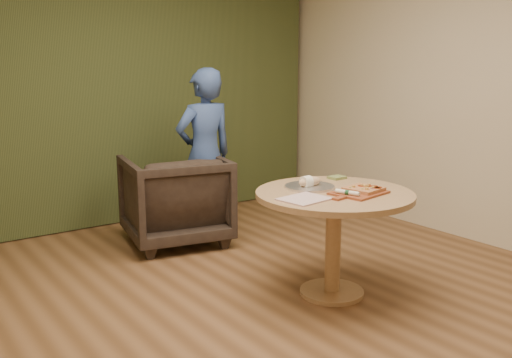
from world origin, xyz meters
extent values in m
cube|color=brown|center=(0.00, 0.00, -0.01)|extent=(5.00, 6.00, 0.02)
cube|color=beige|center=(0.00, 3.01, 1.40)|extent=(5.00, 0.02, 2.80)
cube|color=#303B1A|center=(0.00, 2.90, 1.40)|extent=(4.80, 0.14, 2.78)
cylinder|color=tan|center=(0.58, 0.23, 0.01)|extent=(0.46, 0.46, 0.03)
cylinder|color=tan|center=(0.58, 0.23, 0.35)|extent=(0.11, 0.11, 0.68)
cylinder|color=tan|center=(0.58, 0.23, 0.73)|extent=(1.09, 1.09, 0.04)
cube|color=brown|center=(0.67, 0.09, 0.76)|extent=(0.39, 0.34, 0.01)
cube|color=brown|center=(0.45, 0.05, 0.76)|extent=(0.11, 0.07, 0.01)
cube|color=#BD7E4A|center=(0.72, 0.09, 0.78)|extent=(0.25, 0.25, 0.02)
cylinder|color=maroon|center=(0.77, 0.02, 0.79)|extent=(0.05, 0.05, 0.00)
cylinder|color=maroon|center=(0.74, 0.13, 0.79)|extent=(0.05, 0.05, 0.00)
cylinder|color=maroon|center=(0.78, 0.04, 0.79)|extent=(0.06, 0.06, 0.00)
cylinder|color=maroon|center=(0.80, 0.03, 0.79)|extent=(0.04, 0.04, 0.00)
cylinder|color=maroon|center=(0.78, 0.10, 0.79)|extent=(0.05, 0.05, 0.00)
cylinder|color=maroon|center=(0.80, 0.07, 0.79)|extent=(0.04, 0.04, 0.00)
cube|color=#DEAC53|center=(0.79, 0.11, 0.79)|extent=(0.02, 0.02, 0.01)
cube|color=#DEAC53|center=(0.68, 0.03, 0.79)|extent=(0.03, 0.03, 0.01)
cube|color=#DEAC53|center=(0.74, 0.12, 0.79)|extent=(0.02, 0.02, 0.01)
cube|color=#DEAC53|center=(0.66, 0.13, 0.79)|extent=(0.02, 0.02, 0.01)
cube|color=#DEAC53|center=(0.75, 0.09, 0.79)|extent=(0.02, 0.02, 0.01)
cube|color=#DEAC53|center=(0.74, 0.09, 0.79)|extent=(0.03, 0.03, 0.01)
cube|color=#DEAC53|center=(0.75, 0.04, 0.79)|extent=(0.02, 0.02, 0.01)
cube|color=#DEAC53|center=(0.74, 0.13, 0.79)|extent=(0.02, 0.02, 0.01)
cube|color=#3C7B22|center=(0.67, 0.15, 0.79)|extent=(0.01, 0.01, 0.00)
cube|color=#3C7B22|center=(0.67, 0.06, 0.79)|extent=(0.01, 0.01, 0.00)
cube|color=#3C7B22|center=(0.63, 0.14, 0.79)|extent=(0.01, 0.01, 0.00)
cube|color=#3C7B22|center=(0.70, 0.05, 0.79)|extent=(0.01, 0.01, 0.00)
cube|color=#3C7B22|center=(0.77, 0.03, 0.79)|extent=(0.01, 0.01, 0.00)
cube|color=#3C7B22|center=(0.74, 0.04, 0.79)|extent=(0.01, 0.01, 0.00)
cube|color=#8F4D6B|center=(0.74, 0.10, 0.79)|extent=(0.03, 0.01, 0.00)
cube|color=#8F4D6B|center=(0.77, 0.16, 0.79)|extent=(0.01, 0.03, 0.00)
cube|color=#8F4D6B|center=(0.73, 0.03, 0.79)|extent=(0.02, 0.03, 0.00)
cylinder|color=#F0E9CB|center=(0.54, 0.07, 0.78)|extent=(0.08, 0.17, 0.03)
cylinder|color=#194C26|center=(0.54, 0.07, 0.78)|extent=(0.04, 0.03, 0.03)
cube|color=silver|center=(0.51, 0.16, 0.78)|extent=(0.03, 0.04, 0.00)
cube|color=white|center=(0.26, 0.17, 0.76)|extent=(0.33, 0.29, 0.01)
cylinder|color=silver|center=(0.52, 0.43, 0.75)|extent=(0.35, 0.35, 0.01)
cylinder|color=silver|center=(0.52, 0.43, 0.76)|extent=(0.36, 0.36, 0.02)
ellipsoid|color=#D6B182|center=(0.52, 0.43, 0.79)|extent=(0.19, 0.08, 0.07)
cylinder|color=#F0E9CB|center=(0.49, 0.43, 0.79)|extent=(0.06, 0.09, 0.09)
cube|color=#586A2F|center=(0.90, 0.54, 0.76)|extent=(0.12, 0.10, 0.02)
imported|color=black|center=(0.23, 1.94, 0.45)|extent=(1.01, 0.97, 0.89)
imported|color=navy|center=(0.54, 1.91, 0.79)|extent=(0.58, 0.38, 1.58)
camera|label=1|loc=(-2.10, -2.57, 1.64)|focal=40.00mm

